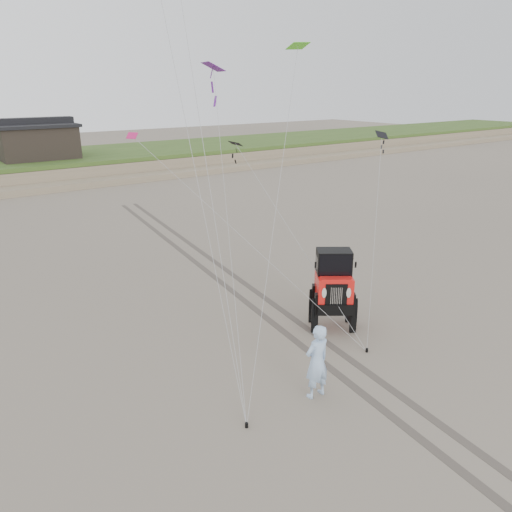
# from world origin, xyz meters

# --- Properties ---
(ground) EXTENTS (160.00, 160.00, 0.00)m
(ground) POSITION_xyz_m (0.00, 0.00, 0.00)
(ground) COLOR #6B6054
(ground) RESTS_ON ground
(dune_ridge) EXTENTS (160.00, 14.25, 1.73)m
(dune_ridge) POSITION_xyz_m (0.00, 37.50, 0.82)
(dune_ridge) COLOR #7A6B54
(dune_ridge) RESTS_ON ground
(cabin) EXTENTS (6.40, 5.40, 3.35)m
(cabin) POSITION_xyz_m (2.00, 37.00, 3.24)
(cabin) COLOR black
(cabin) RESTS_ON dune_ridge
(jeep) EXTENTS (5.30, 6.00, 2.11)m
(jeep) POSITION_xyz_m (2.28, 1.75, 1.05)
(jeep) COLOR red
(jeep) RESTS_ON ground
(man) EXTENTS (0.73, 0.49, 2.00)m
(man) POSITION_xyz_m (-0.77, -0.75, 1.00)
(man) COLOR #95B4E7
(man) RESTS_ON ground
(kite_flock) EXTENTS (7.87, 8.87, 9.35)m
(kite_flock) POSITION_xyz_m (3.10, 9.13, 9.03)
(kite_flock) COLOR black
(kite_flock) RESTS_ON ground
(stake_main) EXTENTS (0.08, 0.08, 0.12)m
(stake_main) POSITION_xyz_m (-2.93, -0.73, 0.06)
(stake_main) COLOR black
(stake_main) RESTS_ON ground
(stake_aux) EXTENTS (0.08, 0.08, 0.12)m
(stake_aux) POSITION_xyz_m (2.00, -0.03, 0.06)
(stake_aux) COLOR black
(stake_aux) RESTS_ON ground
(tire_tracks) EXTENTS (5.22, 29.74, 0.01)m
(tire_tracks) POSITION_xyz_m (2.00, 8.00, 0.00)
(tire_tracks) COLOR #4C443D
(tire_tracks) RESTS_ON ground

